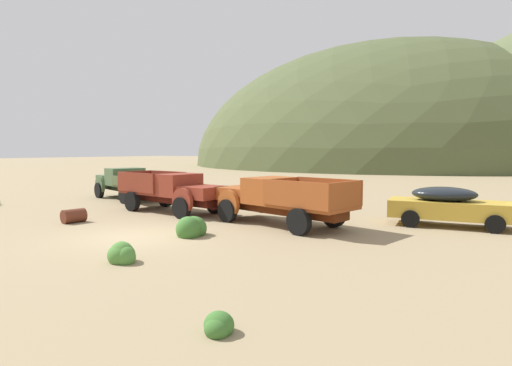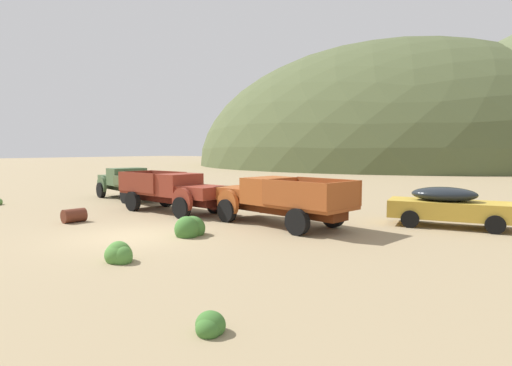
{
  "view_description": "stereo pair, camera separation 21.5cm",
  "coord_description": "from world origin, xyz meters",
  "views": [
    {
      "loc": [
        11.23,
        -9.73,
        3.01
      ],
      "look_at": [
        0.87,
        6.71,
        1.47
      ],
      "focal_mm": 29.12,
      "sensor_mm": 36.0,
      "label": 1
    },
    {
      "loc": [
        11.41,
        -9.61,
        3.01
      ],
      "look_at": [
        0.87,
        6.71,
        1.47
      ],
      "focal_mm": 29.12,
      "sensor_mm": 36.0,
      "label": 2
    }
  ],
  "objects": [
    {
      "name": "truck_weathered_green",
      "position": [
        -9.35,
        7.69,
        1.01
      ],
      "size": [
        6.47,
        3.81,
        1.89
      ],
      "rotation": [
        0.0,
        0.0,
        2.85
      ],
      "color": "#232B1B",
      "rests_on": "ground"
    },
    {
      "name": "oil_drum_by_truck",
      "position": [
        -4.28,
        0.66,
        0.29
      ],
      "size": [
        0.7,
        0.97,
        0.57
      ],
      "color": "#5B2819",
      "rests_on": "ground"
    },
    {
      "name": "hill_center",
      "position": [
        -12.0,
        82.97,
        0.0
      ],
      "size": [
        82.59,
        87.37,
        49.61
      ],
      "primitive_type": "ellipsoid",
      "color": "#4C5633",
      "rests_on": "ground"
    },
    {
      "name": "truck_rust_red",
      "position": [
        -2.49,
        4.97,
        1.01
      ],
      "size": [
        6.23,
        2.86,
        1.91
      ],
      "rotation": [
        0.0,
        0.0,
        -0.12
      ],
      "color": "#42140D",
      "rests_on": "ground"
    },
    {
      "name": "bush_front_right",
      "position": [
        -11.9,
        10.09,
        0.19
      ],
      "size": [
        0.82,
        0.73,
        0.7
      ],
      "color": "#4C8438",
      "rests_on": "ground"
    },
    {
      "name": "ground_plane",
      "position": [
        0.0,
        0.0,
        0.0
      ],
      "size": [
        300.0,
        300.0,
        0.0
      ],
      "primitive_type": "plane",
      "color": "#998460"
    },
    {
      "name": "bush_front_left",
      "position": [
        2.34,
        -2.38,
        0.18
      ],
      "size": [
        0.86,
        0.71,
        0.72
      ],
      "color": "#4C8438",
      "rests_on": "ground"
    },
    {
      "name": "truck_oxide_orange",
      "position": [
        2.81,
        4.87,
        1.03
      ],
      "size": [
        6.55,
        3.39,
        1.91
      ],
      "rotation": [
        0.0,
        0.0,
        2.92
      ],
      "color": "#51220D",
      "rests_on": "ground"
    },
    {
      "name": "bush_back_edge",
      "position": [
        1.61,
        1.25,
        0.24
      ],
      "size": [
        0.98,
        1.19,
        0.92
      ],
      "color": "#3D702D",
      "rests_on": "ground"
    },
    {
      "name": "car_faded_yellow",
      "position": [
        9.24,
        8.07,
        0.82
      ],
      "size": [
        5.08,
        2.36,
        1.57
      ],
      "rotation": [
        0.0,
        0.0,
        0.13
      ],
      "color": "gold",
      "rests_on": "ground"
    },
    {
      "name": "bush_lone_scrub",
      "position": [
        7.18,
        -4.47,
        0.12
      ],
      "size": [
        0.53,
        0.54,
        0.45
      ],
      "color": "#3D702D",
      "rests_on": "ground"
    }
  ]
}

